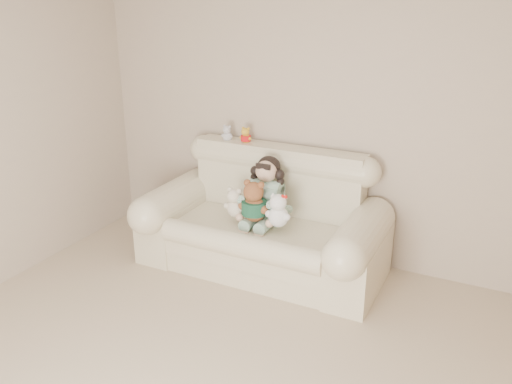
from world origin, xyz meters
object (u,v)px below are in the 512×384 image
object	(u,v)px
seated_child	(267,189)
cream_teddy	(235,200)
white_cat	(279,207)
sofa	(261,214)
brown_teddy	(254,197)

from	to	relation	value
seated_child	cream_teddy	distance (m)	0.29
white_cat	cream_teddy	xyz separation A→B (m)	(-0.42, 0.02, -0.02)
sofa	seated_child	bearing A→B (deg)	80.86
sofa	white_cat	world-z (taller)	sofa
seated_child	brown_teddy	world-z (taller)	seated_child
seated_child	cream_teddy	xyz separation A→B (m)	(-0.21, -0.19, -0.06)
white_cat	cream_teddy	world-z (taller)	white_cat
brown_teddy	white_cat	distance (m)	0.23
sofa	white_cat	xyz separation A→B (m)	(0.22, -0.13, 0.16)
seated_child	brown_teddy	bearing A→B (deg)	-93.22
sofa	cream_teddy	size ratio (longest dim) A/B	6.88
cream_teddy	white_cat	bearing A→B (deg)	18.73
white_cat	sofa	bearing A→B (deg)	131.18
brown_teddy	cream_teddy	xyz separation A→B (m)	(-0.19, 0.01, -0.06)
sofa	cream_teddy	world-z (taller)	sofa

